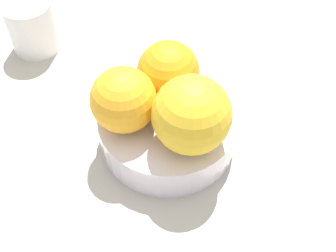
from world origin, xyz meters
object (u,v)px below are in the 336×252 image
object	(u,v)px
orange_in_bowl_2	(168,72)
orange_in_bowl_0	(192,115)
fruit_bowl	(168,129)
ceramic_cup	(32,26)
orange_in_bowl_1	(124,100)

from	to	relation	value
orange_in_bowl_2	orange_in_bowl_0	bearing A→B (deg)	-54.09
fruit_bowl	ceramic_cup	distance (cm)	23.31
fruit_bowl	orange_in_bowl_2	bearing A→B (deg)	106.16
orange_in_bowl_2	ceramic_cup	bearing A→B (deg)	161.32
orange_in_bowl_0	orange_in_bowl_2	bearing A→B (deg)	125.91
orange_in_bowl_1	ceramic_cup	size ratio (longest dim) A/B	0.97
orange_in_bowl_1	orange_in_bowl_2	world-z (taller)	orange_in_bowl_1
fruit_bowl	orange_in_bowl_2	xyz separation A→B (cm)	(-0.88, 3.04, 5.40)
orange_in_bowl_1	orange_in_bowl_2	distance (cm)	5.80
orange_in_bowl_0	orange_in_bowl_2	xyz separation A→B (cm)	(-3.83, 5.29, -0.55)
orange_in_bowl_1	ceramic_cup	distance (cm)	21.22
ceramic_cup	orange_in_bowl_0	bearing A→B (deg)	-26.76
orange_in_bowl_1	ceramic_cup	world-z (taller)	orange_in_bowl_1
fruit_bowl	orange_in_bowl_2	distance (cm)	6.26
fruit_bowl	orange_in_bowl_1	distance (cm)	6.97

